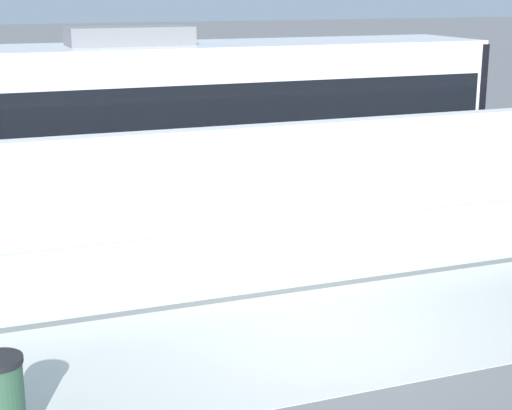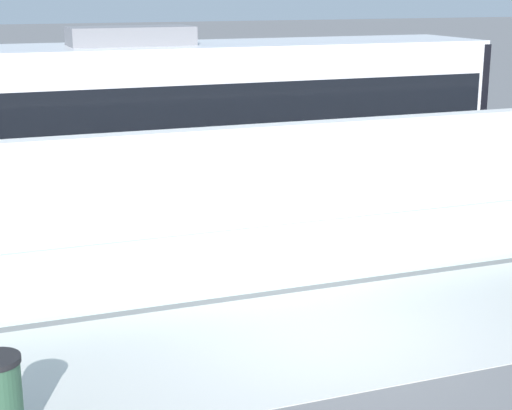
# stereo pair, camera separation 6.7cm
# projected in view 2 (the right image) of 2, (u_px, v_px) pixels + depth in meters

# --- Properties ---
(ground_plane) EXTENTS (200.00, 200.00, 0.00)m
(ground_plane) POSITION_uv_depth(u_px,v_px,m) (327.00, 336.00, 11.00)
(ground_plane) COLOR slate
(bike_path_deck) EXTENTS (32.00, 3.20, 0.01)m
(bike_path_deck) POSITION_uv_depth(u_px,v_px,m) (327.00, 335.00, 11.00)
(bike_path_deck) COLOR beige
(bike_path_deck) RESTS_ON ground
(glass_parapet) EXTENTS (32.00, 0.05, 1.04)m
(glass_parapet) POSITION_uv_depth(u_px,v_px,m) (276.00, 258.00, 12.54)
(glass_parapet) COLOR #ADC6C1
(glass_parapet) RESTS_ON ground
(concrete_barrier_wall) EXTENTS (32.00, 0.36, 2.28)m
(concrete_barrier_wall) POSITION_uv_depth(u_px,v_px,m) (237.00, 192.00, 14.00)
(concrete_barrier_wall) COLOR silver
(concrete_barrier_wall) RESTS_ON ground
(tram_rail_near) EXTENTS (32.00, 0.08, 0.01)m
(tram_rail_near) POSITION_uv_depth(u_px,v_px,m) (197.00, 218.00, 16.54)
(tram_rail_near) COLOR #595654
(tram_rail_near) RESTS_ON ground
(tram_rail_far) EXTENTS (32.00, 0.08, 0.01)m
(tram_rail_far) POSITION_uv_depth(u_px,v_px,m) (178.00, 202.00, 17.84)
(tram_rail_far) COLOR #595654
(tram_rail_far) RESTS_ON ground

